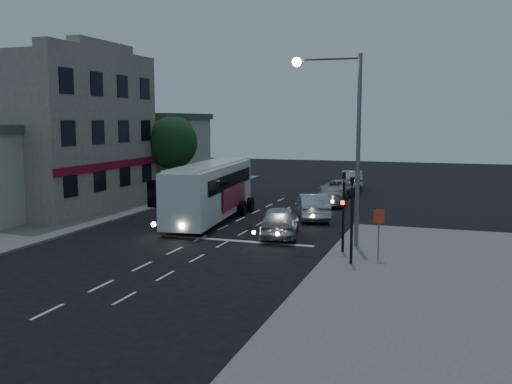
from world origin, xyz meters
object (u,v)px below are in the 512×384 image
(tour_bus, at_px, (211,190))
(streetlight, at_px, (345,128))
(traffic_signal_side, at_px, (352,209))
(street_tree, at_px, (171,141))
(car_suv, at_px, (280,221))
(regulatory_sign, at_px, (379,226))
(traffic_signal_main, at_px, (343,202))
(car_sedan_a, at_px, (313,206))
(car_sedan_b, at_px, (331,196))
(car_sedan_c, at_px, (341,188))
(car_extra, at_px, (352,180))

(tour_bus, distance_m, streetlight, 10.85)
(traffic_signal_side, relative_size, streetlight, 0.46)
(traffic_signal_side, xyz_separation_m, street_tree, (-16.51, 16.22, 2.08))
(streetlight, distance_m, street_tree, 20.19)
(car_suv, relative_size, streetlight, 0.53)
(streetlight, relative_size, street_tree, 1.45)
(streetlight, bearing_deg, regulatory_sign, -51.25)
(car_suv, xyz_separation_m, traffic_signal_main, (3.85, -3.02, 1.60))
(car_sedan_a, bearing_deg, streetlight, 94.41)
(car_sedan_b, relative_size, car_sedan_c, 0.98)
(tour_bus, xyz_separation_m, car_extra, (5.56, 18.80, -1.08))
(streetlight, bearing_deg, car_suv, 156.03)
(traffic_signal_side, xyz_separation_m, streetlight, (-0.96, 3.40, 3.31))
(car_sedan_a, relative_size, street_tree, 0.78)
(regulatory_sign, height_order, street_tree, street_tree)
(car_suv, relative_size, car_sedan_a, 0.99)
(tour_bus, xyz_separation_m, car_sedan_b, (5.73, 8.46, -1.19))
(car_sedan_b, height_order, regulatory_sign, regulatory_sign)
(car_sedan_b, bearing_deg, car_suv, 78.74)
(tour_bus, relative_size, car_suv, 2.41)
(car_suv, distance_m, traffic_signal_main, 5.15)
(streetlight, height_order, street_tree, streetlight)
(car_extra, height_order, streetlight, streetlight)
(regulatory_sign, bearing_deg, car_extra, 101.50)
(car_sedan_b, xyz_separation_m, streetlight, (3.19, -13.30, 5.04))
(streetlight, bearing_deg, tour_bus, 151.48)
(car_extra, height_order, street_tree, street_tree)
(car_sedan_b, distance_m, streetlight, 14.58)
(car_suv, distance_m, car_sedan_a, 5.65)
(street_tree, bearing_deg, car_extra, 41.56)
(car_sedan_b, bearing_deg, tour_bus, 46.67)
(car_sedan_a, distance_m, car_extra, 16.41)
(car_sedan_c, bearing_deg, car_sedan_a, 99.82)
(car_sedan_c, bearing_deg, traffic_signal_main, 109.05)
(car_sedan_a, xyz_separation_m, car_extra, (-0.22, 16.41, 0.01))
(car_extra, xyz_separation_m, streetlight, (3.35, -23.64, 4.92))
(tour_bus, height_order, streetlight, streetlight)
(streetlight, bearing_deg, traffic_signal_side, -74.30)
(car_suv, bearing_deg, car_sedan_b, -103.92)
(tour_bus, bearing_deg, traffic_signal_side, -46.07)
(car_suv, xyz_separation_m, car_sedan_c, (0.26, 16.73, -0.14))
(car_sedan_a, bearing_deg, street_tree, -43.24)
(traffic_signal_main, bearing_deg, streetlight, 100.20)
(car_extra, bearing_deg, car_sedan_b, 80.08)
(tour_bus, distance_m, street_tree, 10.70)
(car_sedan_c, relative_size, traffic_signal_side, 1.19)
(car_sedan_a, height_order, car_sedan_b, car_sedan_a)
(traffic_signal_main, bearing_deg, regulatory_sign, -30.84)
(car_sedan_c, bearing_deg, street_tree, 33.02)
(tour_bus, xyz_separation_m, traffic_signal_main, (9.17, -6.26, 0.53))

